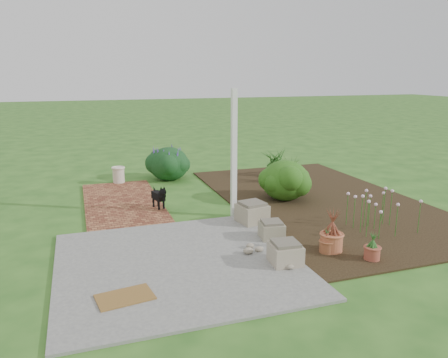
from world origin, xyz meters
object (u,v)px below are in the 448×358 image
object	(u,v)px
stone_trough_near	(285,254)
black_dog	(159,196)
evergreen_shrub	(285,179)
cream_ceramic_urn	(119,175)

from	to	relation	value
stone_trough_near	black_dog	size ratio (longest dim) A/B	0.83
evergreen_shrub	stone_trough_near	bearing A→B (deg)	-116.23
stone_trough_near	evergreen_shrub	world-z (taller)	evergreen_shrub
stone_trough_near	evergreen_shrub	xyz separation A→B (m)	(1.52, 3.09, 0.30)
cream_ceramic_urn	evergreen_shrub	bearing A→B (deg)	-38.51
stone_trough_near	cream_ceramic_urn	distance (m)	6.06
cream_ceramic_urn	evergreen_shrub	distance (m)	4.32
black_dog	stone_trough_near	bearing A→B (deg)	-84.00
evergreen_shrub	black_dog	bearing A→B (deg)	176.66
black_dog	evergreen_shrub	size ratio (longest dim) A/B	0.50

